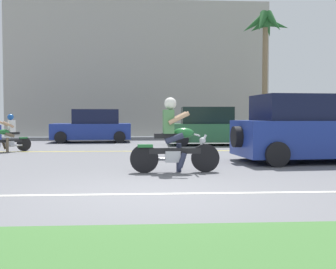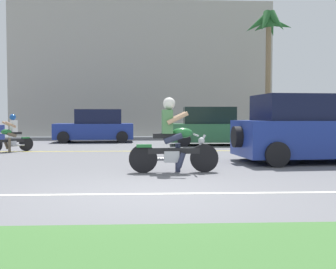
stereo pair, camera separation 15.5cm
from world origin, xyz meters
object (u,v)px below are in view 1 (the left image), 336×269
object	(u,v)px
motorcyclist_distant	(9,136)
parked_car_1	(93,127)
parked_car_3	(332,129)
palm_tree_0	(265,33)
motorcyclist	(174,141)
suv_nearby	(316,129)
parked_car_2	(210,127)

from	to	relation	value
motorcyclist_distant	parked_car_1	bearing A→B (deg)	66.63
parked_car_3	motorcyclist_distant	distance (m)	14.23
parked_car_1	palm_tree_0	world-z (taller)	palm_tree_0
motorcyclist	parked_car_3	xyz separation A→B (m)	(8.21, 9.63, -0.04)
suv_nearby	palm_tree_0	size ratio (longest dim) A/B	0.69
suv_nearby	parked_car_1	size ratio (longest dim) A/B	1.23
suv_nearby	parked_car_1	bearing A→B (deg)	128.56
motorcyclist	palm_tree_0	distance (m)	15.29
motorcyclist	motorcyclist_distant	distance (m)	7.91
suv_nearby	motorcyclist	bearing A→B (deg)	-154.43
parked_car_1	motorcyclist_distant	bearing A→B (deg)	-113.37
parked_car_2	parked_car_3	bearing A→B (deg)	8.47
parked_car_1	motorcyclist	bearing A→B (deg)	-74.30
motorcyclist	parked_car_2	distance (m)	9.04
parked_car_3	palm_tree_0	bearing A→B (deg)	122.31
suv_nearby	parked_car_3	world-z (taller)	suv_nearby
motorcyclist	parked_car_1	world-z (taller)	motorcyclist
parked_car_2	motorcyclist_distant	xyz separation A→B (m)	(-7.74, -3.03, -0.20)
parked_car_1	parked_car_3	bearing A→B (deg)	-7.50
suv_nearby	parked_car_1	xyz separation A→B (m)	(-7.28, 9.14, -0.17)
motorcyclist_distant	parked_car_2	bearing A→B (deg)	21.38
parked_car_1	parked_car_2	distance (m)	5.90
suv_nearby	parked_car_3	size ratio (longest dim) A/B	1.25
palm_tree_0	motorcyclist_distant	distance (m)	14.61
parked_car_1	palm_tree_0	bearing A→B (deg)	12.32
parked_car_1	motorcyclist_distant	distance (m)	5.89
motorcyclist	motorcyclist_distant	size ratio (longest dim) A/B	1.51
motorcyclist	palm_tree_0	xyz separation A→B (m)	(6.01, 13.12, 5.05)
parked_car_3	motorcyclist_distant	size ratio (longest dim) A/B	2.83
suv_nearby	parked_car_2	world-z (taller)	suv_nearby
parked_car_2	motorcyclist_distant	bearing A→B (deg)	-158.62
palm_tree_0	parked_car_1	bearing A→B (deg)	-167.68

